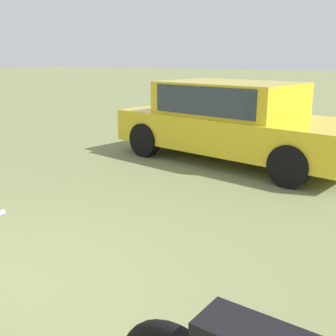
% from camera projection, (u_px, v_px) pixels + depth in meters
% --- Properties ---
extents(car_yellow, '(4.64, 2.61, 1.43)m').
position_uv_depth(car_yellow, '(233.00, 117.00, 7.55)').
color(car_yellow, gold).
rests_on(car_yellow, ground).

